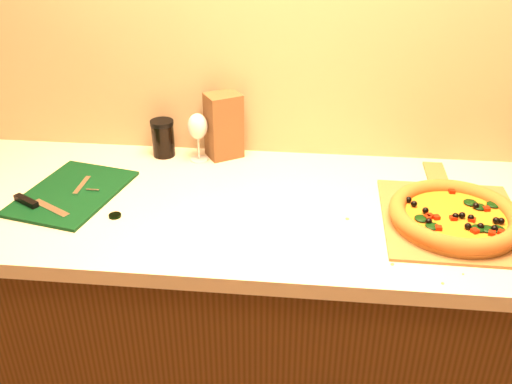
% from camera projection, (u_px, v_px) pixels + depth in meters
% --- Properties ---
extents(cabinet, '(2.80, 0.65, 0.86)m').
position_uv_depth(cabinet, '(284.00, 334.00, 1.76)').
color(cabinet, '#42290E').
rests_on(cabinet, ground).
extents(countertop, '(2.84, 0.68, 0.04)m').
position_uv_depth(countertop, '(288.00, 210.00, 1.54)').
color(countertop, beige).
rests_on(countertop, cabinet).
extents(pizza_peel, '(0.35, 0.53, 0.01)m').
position_uv_depth(pizza_peel, '(451.00, 217.00, 1.47)').
color(pizza_peel, brown).
rests_on(pizza_peel, countertop).
extents(pizza, '(0.33, 0.33, 0.05)m').
position_uv_depth(pizza, '(455.00, 216.00, 1.43)').
color(pizza, '#B46E2D').
rests_on(pizza, pizza_peel).
extents(cutting_board, '(0.30, 0.37, 0.02)m').
position_uv_depth(cutting_board, '(71.00, 193.00, 1.58)').
color(cutting_board, black).
rests_on(cutting_board, countertop).
extents(bottle_cap, '(0.03, 0.03, 0.01)m').
position_uv_depth(bottle_cap, '(115.00, 216.00, 1.48)').
color(bottle_cap, black).
rests_on(bottle_cap, countertop).
extents(wine_glass, '(0.06, 0.06, 0.15)m').
position_uv_depth(wine_glass, '(198.00, 128.00, 1.72)').
color(wine_glass, silver).
rests_on(wine_glass, countertop).
extents(paper_bag, '(0.13, 0.12, 0.20)m').
position_uv_depth(paper_bag, '(224.00, 126.00, 1.75)').
color(paper_bag, brown).
rests_on(paper_bag, countertop).
extents(dark_jar, '(0.07, 0.07, 0.12)m').
position_uv_depth(dark_jar, '(163.00, 138.00, 1.77)').
color(dark_jar, black).
rests_on(dark_jar, countertop).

